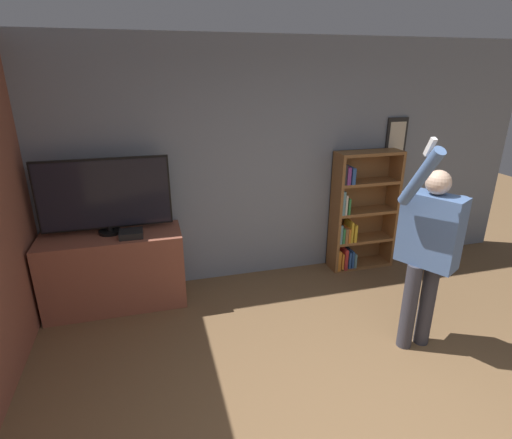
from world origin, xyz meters
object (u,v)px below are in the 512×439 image
(person, at_px, (428,245))
(television, at_px, (105,195))
(game_console, at_px, (131,234))
(bookshelf, at_px, (358,215))

(person, bearing_deg, television, -148.53)
(television, distance_m, person, 3.01)
(game_console, bearing_deg, bookshelf, 5.49)
(game_console, relative_size, bookshelf, 0.16)
(game_console, distance_m, person, 2.75)
(game_console, xyz_separation_m, person, (2.41, -1.31, 0.16))
(bookshelf, relative_size, person, 0.77)
(television, height_order, game_console, television)
(game_console, height_order, person, person)
(game_console, distance_m, bookshelf, 2.67)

